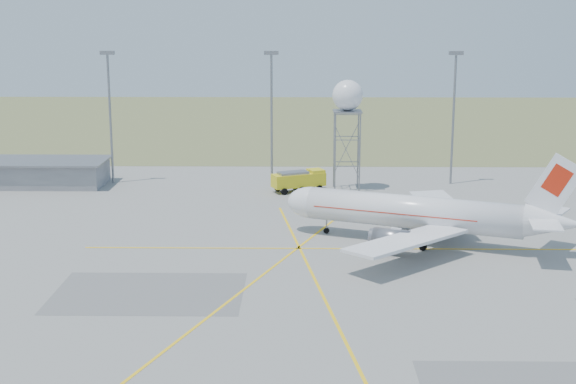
{
  "coord_description": "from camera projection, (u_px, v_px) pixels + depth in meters",
  "views": [
    {
      "loc": [
        -5.68,
        -57.11,
        25.87
      ],
      "look_at": [
        -7.09,
        40.0,
        4.33
      ],
      "focal_mm": 50.0,
      "sensor_mm": 36.0,
      "label": 1
    }
  ],
  "objects": [
    {
      "name": "mast_a",
      "position": [
        110.0,
        106.0,
        123.58
      ],
      "size": [
        2.2,
        0.5,
        20.5
      ],
      "color": "gray",
      "rests_on": "ground"
    },
    {
      "name": "radar_tower",
      "position": [
        347.0,
        129.0,
        119.35
      ],
      "size": [
        4.56,
        4.56,
        16.51
      ],
      "color": "gray",
      "rests_on": "ground"
    },
    {
      "name": "fire_truck",
      "position": [
        300.0,
        181.0,
        119.68
      ],
      "size": [
        8.34,
        5.53,
        3.17
      ],
      "rotation": [
        0.0,
        0.0,
        0.4
      ],
      "color": "yellow",
      "rests_on": "ground"
    },
    {
      "name": "mast_c",
      "position": [
        454.0,
        107.0,
        122.83
      ],
      "size": [
        2.2,
        0.5,
        20.5
      ],
      "color": "gray",
      "rests_on": "ground"
    },
    {
      "name": "grass_strip",
      "position": [
        322.0,
        122.0,
        197.94
      ],
      "size": [
        400.0,
        120.0,
        0.03
      ],
      "primitive_type": "cube",
      "color": "#606C3B",
      "rests_on": "ground"
    },
    {
      "name": "building_grey",
      "position": [
        46.0,
        173.0,
        123.96
      ],
      "size": [
        19.0,
        10.0,
        3.9
      ],
      "color": "gray",
      "rests_on": "ground"
    },
    {
      "name": "mast_b",
      "position": [
        272.0,
        106.0,
        123.23
      ],
      "size": [
        2.2,
        0.5,
        20.5
      ],
      "color": "gray",
      "rests_on": "ground"
    },
    {
      "name": "airliner_main",
      "position": [
        418.0,
        213.0,
        92.07
      ],
      "size": [
        32.77,
        30.73,
        11.54
      ],
      "rotation": [
        0.0,
        0.0,
        2.77
      ],
      "color": "white",
      "rests_on": "ground"
    },
    {
      "name": "ground",
      "position": [
        373.0,
        361.0,
        61.27
      ],
      "size": [
        400.0,
        400.0,
        0.0
      ],
      "primitive_type": "plane",
      "color": "#9D9D98",
      "rests_on": "ground"
    }
  ]
}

